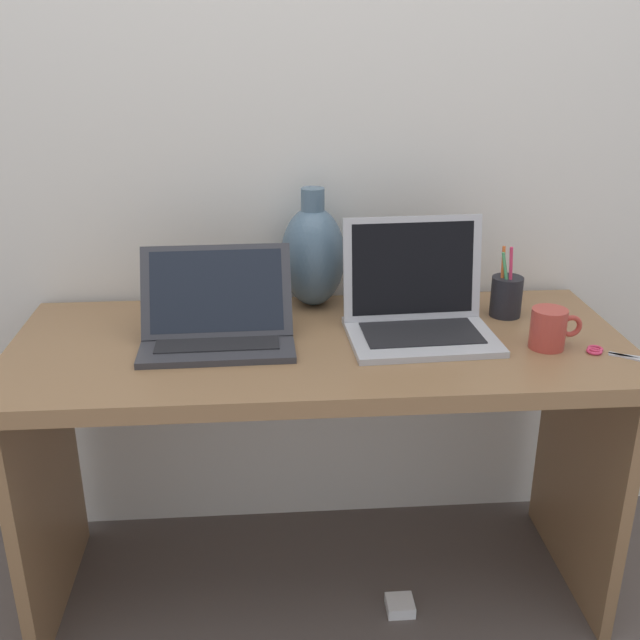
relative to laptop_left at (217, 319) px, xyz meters
name	(u,v)px	position (x,y,z in m)	size (l,w,h in m)	color
ground_plane	(320,584)	(0.24, -0.01, -0.77)	(6.00, 6.00, 0.00)	#564C47
back_wall	(310,110)	(0.24, 0.33, 0.43)	(4.40, 0.04, 2.40)	silver
desk	(320,399)	(0.24, -0.01, -0.21)	(1.44, 0.60, 0.72)	olive
laptop_left	(217,319)	(0.00, 0.00, 0.00)	(0.35, 0.24, 0.21)	#333338
laptop_right	(417,304)	(0.47, 0.02, 0.01)	(0.35, 0.27, 0.26)	#B2B2B7
green_vase	(313,255)	(0.24, 0.23, 0.08)	(0.17, 0.17, 0.31)	slate
coffee_mug	(549,328)	(0.75, -0.10, -0.01)	(0.12, 0.08, 0.09)	#B23D33
pen_cup	(506,296)	(0.71, 0.11, 0.00)	(0.08, 0.08, 0.18)	black
scissors	(608,353)	(0.87, -0.14, -0.05)	(0.14, 0.10, 0.01)	#B7B7BC
power_brick	(400,606)	(0.43, -0.13, -0.76)	(0.07, 0.07, 0.03)	white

